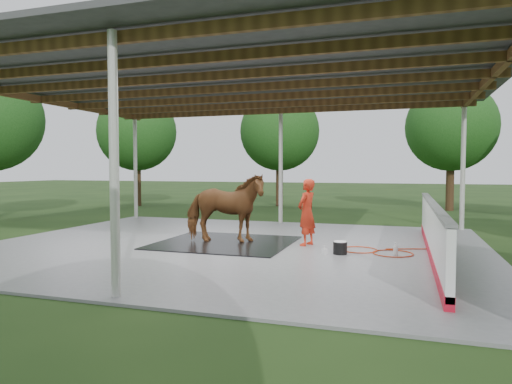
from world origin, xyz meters
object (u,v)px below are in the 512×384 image
(horse, at_px, (225,208))
(handler, at_px, (307,212))
(dasher_board, at_px, (432,231))
(wash_bucket, at_px, (340,247))

(horse, bearing_deg, handler, -93.33)
(dasher_board, relative_size, horse, 3.92)
(handler, xyz_separation_m, wash_bucket, (0.93, -0.89, -0.66))
(horse, height_order, handler, horse)
(dasher_board, xyz_separation_m, horse, (-4.85, 0.22, 0.34))
(horse, height_order, wash_bucket, horse)
(horse, distance_m, wash_bucket, 3.10)
(handler, distance_m, wash_bucket, 1.45)
(dasher_board, bearing_deg, wash_bucket, -168.76)
(horse, xyz_separation_m, handler, (2.02, 0.29, -0.08))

